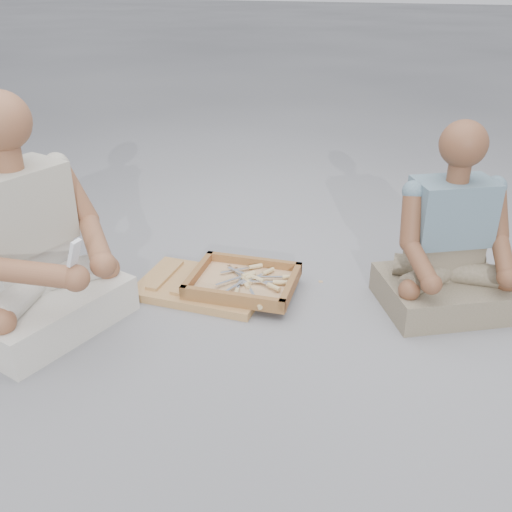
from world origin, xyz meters
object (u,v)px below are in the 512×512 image
(tool_tray, at_px, (243,282))
(companion, at_px, (449,249))
(craftsman, at_px, (32,253))
(carved_panel, at_px, (203,287))

(tool_tray, bearing_deg, companion, 13.72)
(tool_tray, height_order, companion, companion)
(craftsman, bearing_deg, carved_panel, 147.51)
(craftsman, height_order, companion, craftsman)
(carved_panel, relative_size, craftsman, 0.60)
(tool_tray, bearing_deg, carved_panel, -168.90)
(tool_tray, distance_m, companion, 0.96)
(craftsman, bearing_deg, companion, 129.29)
(carved_panel, bearing_deg, companion, 13.25)
(carved_panel, bearing_deg, craftsman, -136.82)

